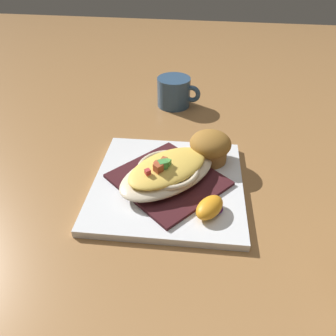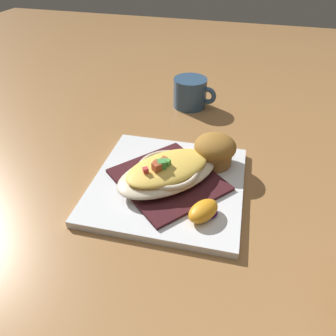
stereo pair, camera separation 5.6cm
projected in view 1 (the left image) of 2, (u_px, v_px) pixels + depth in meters
ground_plane at (168, 187)px, 0.59m from camera, size 2.60×2.60×0.00m
square_plate at (168, 184)px, 0.59m from camera, size 0.28×0.28×0.01m
folded_napkin at (168, 180)px, 0.58m from camera, size 0.24×0.24×0.01m
gratin_dish at (168, 171)px, 0.57m from camera, size 0.21×0.22×0.05m
muffin at (210, 147)px, 0.62m from camera, size 0.08×0.08×0.06m
orange_garnish at (209, 207)px, 0.51m from camera, size 0.06×0.07×0.03m
coffee_mug at (174, 94)px, 0.84m from camera, size 0.12×0.09×0.08m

